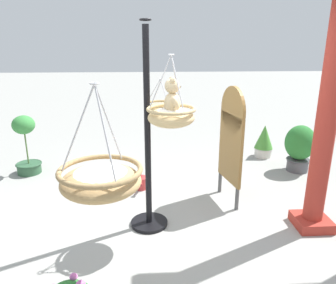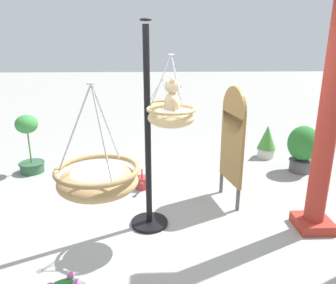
# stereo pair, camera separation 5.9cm
# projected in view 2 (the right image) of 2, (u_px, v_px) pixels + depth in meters

# --- Properties ---
(ground_plane) EXTENTS (40.00, 40.00, 0.00)m
(ground_plane) POSITION_uv_depth(u_px,v_px,m) (166.00, 230.00, 3.80)
(ground_plane) COLOR gray
(display_pole_central) EXTENTS (0.44, 0.44, 2.32)m
(display_pole_central) POSITION_uv_depth(u_px,v_px,m) (148.00, 169.00, 3.70)
(display_pole_central) COLOR black
(display_pole_central) RESTS_ON ground
(hanging_basket_with_teddy) EXTENTS (0.52, 0.52, 0.74)m
(hanging_basket_with_teddy) POSITION_uv_depth(u_px,v_px,m) (171.00, 116.00, 3.38)
(hanging_basket_with_teddy) COLOR tan
(teddy_bear) EXTENTS (0.27, 0.24, 0.40)m
(teddy_bear) POSITION_uv_depth(u_px,v_px,m) (173.00, 99.00, 3.32)
(teddy_bear) COLOR #D1B789
(hanging_basket_left_high) EXTENTS (0.50, 0.50, 0.57)m
(hanging_basket_left_high) POSITION_uv_depth(u_px,v_px,m) (162.00, 109.00, 4.85)
(hanging_basket_left_high) COLOR tan
(hanging_basket_right_low) EXTENTS (0.58, 0.58, 0.78)m
(hanging_basket_right_low) POSITION_uv_depth(u_px,v_px,m) (98.00, 179.00, 2.24)
(hanging_basket_right_low) COLOR tan
(greenhouse_pillar_far_back) EXTENTS (0.42, 0.42, 2.90)m
(greenhouse_pillar_far_back) POSITION_uv_depth(u_px,v_px,m) (329.00, 112.00, 3.42)
(greenhouse_pillar_far_back) COLOR #9E2D23
(greenhouse_pillar_far_back) RESTS_ON ground
(potted_plant_fern_front) EXTENTS (0.34, 0.34, 0.62)m
(potted_plant_fern_front) POSITION_uv_depth(u_px,v_px,m) (267.00, 142.00, 6.07)
(potted_plant_fern_front) COLOR beige
(potted_plant_fern_front) RESTS_ON ground
(potted_plant_tall_leafy) EXTENTS (0.41, 0.41, 0.98)m
(potted_plant_tall_leafy) POSITION_uv_depth(u_px,v_px,m) (29.00, 144.00, 5.32)
(potted_plant_tall_leafy) COLOR #2D5638
(potted_plant_tall_leafy) RESTS_ON ground
(potted_plant_bushy_green) EXTENTS (0.49, 0.49, 0.79)m
(potted_plant_bushy_green) POSITION_uv_depth(u_px,v_px,m) (303.00, 147.00, 5.36)
(potted_plant_bushy_green) COLOR #4C4C51
(potted_plant_bushy_green) RESTS_ON ground
(display_sign_board) EXTENTS (0.62, 0.17, 1.58)m
(display_sign_board) POSITION_uv_depth(u_px,v_px,m) (232.00, 136.00, 4.21)
(display_sign_board) COLOR olive
(display_sign_board) RESTS_ON ground
(watering_can) EXTENTS (0.35, 0.20, 0.30)m
(watering_can) POSITION_uv_depth(u_px,v_px,m) (142.00, 182.00, 4.83)
(watering_can) COLOR #B23333
(watering_can) RESTS_ON ground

